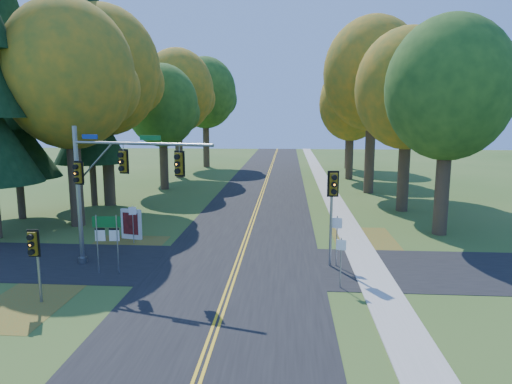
# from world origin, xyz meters

# --- Properties ---
(ground) EXTENTS (160.00, 160.00, 0.00)m
(ground) POSITION_xyz_m (0.00, 0.00, 0.00)
(ground) COLOR #30521D
(ground) RESTS_ON ground
(road_main) EXTENTS (8.00, 160.00, 0.02)m
(road_main) POSITION_xyz_m (0.00, 0.00, 0.01)
(road_main) COLOR black
(road_main) RESTS_ON ground
(road_cross) EXTENTS (60.00, 6.00, 0.02)m
(road_cross) POSITION_xyz_m (0.00, 2.00, 0.01)
(road_cross) COLOR black
(road_cross) RESTS_ON ground
(centerline_left) EXTENTS (0.10, 160.00, 0.01)m
(centerline_left) POSITION_xyz_m (-0.10, 0.00, 0.03)
(centerline_left) COLOR gold
(centerline_left) RESTS_ON road_main
(centerline_right) EXTENTS (0.10, 160.00, 0.01)m
(centerline_right) POSITION_xyz_m (0.10, 0.00, 0.03)
(centerline_right) COLOR gold
(centerline_right) RESTS_ON road_main
(sidewalk_east) EXTENTS (1.60, 160.00, 0.06)m
(sidewalk_east) POSITION_xyz_m (6.20, 0.00, 0.03)
(sidewalk_east) COLOR #9E998E
(sidewalk_east) RESTS_ON ground
(leaf_patch_w_near) EXTENTS (4.00, 6.00, 0.00)m
(leaf_patch_w_near) POSITION_xyz_m (-6.50, 4.00, 0.01)
(leaf_patch_w_near) COLOR brown
(leaf_patch_w_near) RESTS_ON ground
(leaf_patch_e) EXTENTS (3.50, 8.00, 0.00)m
(leaf_patch_e) POSITION_xyz_m (6.80, 6.00, 0.01)
(leaf_patch_e) COLOR brown
(leaf_patch_e) RESTS_ON ground
(leaf_patch_w_far) EXTENTS (3.00, 5.00, 0.00)m
(leaf_patch_w_far) POSITION_xyz_m (-7.50, -3.00, 0.01)
(leaf_patch_w_far) COLOR brown
(leaf_patch_w_far) RESTS_ON ground
(tree_w_a) EXTENTS (8.00, 8.00, 14.15)m
(tree_w_a) POSITION_xyz_m (-11.13, 9.38, 9.49)
(tree_w_a) COLOR #38281C
(tree_w_a) RESTS_ON ground
(tree_e_a) EXTENTS (7.20, 7.20, 12.73)m
(tree_e_a) POSITION_xyz_m (11.57, 8.77, 8.53)
(tree_e_a) COLOR #38281C
(tree_e_a) RESTS_ON ground
(tree_w_b) EXTENTS (8.60, 8.60, 15.38)m
(tree_w_b) POSITION_xyz_m (-11.72, 16.29, 10.37)
(tree_w_b) COLOR #38281C
(tree_w_b) RESTS_ON ground
(tree_e_b) EXTENTS (7.60, 7.60, 13.33)m
(tree_e_b) POSITION_xyz_m (10.97, 15.58, 8.90)
(tree_e_b) COLOR #38281C
(tree_e_b) RESTS_ON ground
(tree_w_c) EXTENTS (6.80, 6.80, 11.91)m
(tree_w_c) POSITION_xyz_m (-9.54, 24.47, 7.94)
(tree_w_c) COLOR #38281C
(tree_w_c) RESTS_ON ground
(tree_e_c) EXTENTS (8.80, 8.80, 15.79)m
(tree_e_c) POSITION_xyz_m (9.88, 23.69, 10.66)
(tree_e_c) COLOR #38281C
(tree_e_c) RESTS_ON ground
(tree_w_d) EXTENTS (8.20, 8.20, 14.56)m
(tree_w_d) POSITION_xyz_m (-10.13, 33.18, 9.78)
(tree_w_d) COLOR #38281C
(tree_w_d) RESTS_ON ground
(tree_e_d) EXTENTS (7.00, 7.00, 12.32)m
(tree_e_d) POSITION_xyz_m (9.26, 32.87, 8.24)
(tree_e_d) COLOR #38281C
(tree_e_d) RESTS_ON ground
(tree_w_e) EXTENTS (8.40, 8.40, 14.97)m
(tree_w_e) POSITION_xyz_m (-8.92, 44.09, 10.07)
(tree_w_e) COLOR #38281C
(tree_w_e) RESTS_ON ground
(tree_e_e) EXTENTS (7.80, 7.80, 13.74)m
(tree_e_e) POSITION_xyz_m (10.47, 43.58, 9.19)
(tree_e_e) COLOR #38281C
(tree_e_e) RESTS_ON ground
(pine_b) EXTENTS (5.60, 5.60, 17.31)m
(pine_b) POSITION_xyz_m (-16.00, 11.00, 8.16)
(pine_b) COLOR #38281C
(pine_b) RESTS_ON ground
(pine_c) EXTENTS (5.60, 5.60, 20.56)m
(pine_c) POSITION_xyz_m (-13.00, 16.00, 9.69)
(pine_c) COLOR #38281C
(pine_c) RESTS_ON ground
(traffic_mast) EXTENTS (7.02, 2.18, 6.58)m
(traffic_mast) POSITION_xyz_m (-5.79, 1.36, 4.23)
(traffic_mast) COLOR gray
(traffic_mast) RESTS_ON ground
(east_signal_pole) EXTENTS (0.53, 0.61, 4.58)m
(east_signal_pole) POSITION_xyz_m (4.42, 2.06, 3.47)
(east_signal_pole) COLOR gray
(east_signal_pole) RESTS_ON ground
(ped_signal_pole) EXTENTS (0.46, 0.53, 2.90)m
(ped_signal_pole) POSITION_xyz_m (-6.99, -2.98, 2.16)
(ped_signal_pole) COLOR gray
(ped_signal_pole) RESTS_ON ground
(route_sign_cluster) EXTENTS (1.26, 0.15, 2.70)m
(route_sign_cluster) POSITION_xyz_m (-5.65, 0.52, 1.91)
(route_sign_cluster) COLOR gray
(route_sign_cluster) RESTS_ON ground
(info_kiosk) EXTENTS (1.27, 0.48, 1.75)m
(info_kiosk) POSITION_xyz_m (-6.60, 6.31, 0.87)
(info_kiosk) COLOR silver
(info_kiosk) RESTS_ON ground
(reg_sign_e_north) EXTENTS (0.46, 0.15, 2.42)m
(reg_sign_e_north) POSITION_xyz_m (4.69, 2.29, 1.66)
(reg_sign_e_north) COLOR gray
(reg_sign_e_north) RESTS_ON ground
(reg_sign_e_south) EXTENTS (0.40, 0.11, 2.12)m
(reg_sign_e_south) POSITION_xyz_m (4.58, -0.49, 1.45)
(reg_sign_e_south) COLOR gray
(reg_sign_e_south) RESTS_ON ground
(reg_sign_w) EXTENTS (0.40, 0.15, 2.15)m
(reg_sign_w) POSITION_xyz_m (-6.17, 5.38, 1.47)
(reg_sign_w) COLOR gray
(reg_sign_w) RESTS_ON ground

